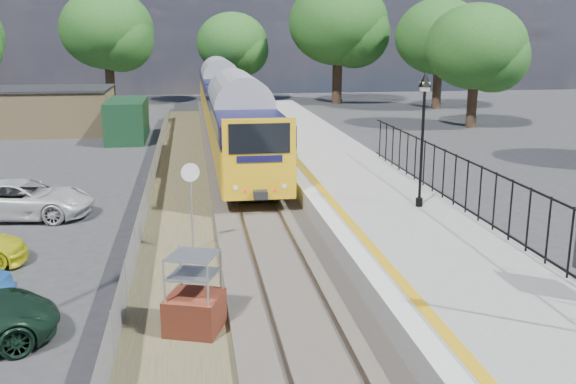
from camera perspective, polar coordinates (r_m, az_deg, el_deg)
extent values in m
plane|color=#2D2D30|center=(16.20, 0.77, -10.59)|extent=(120.00, 120.00, 0.00)
cube|color=#473F38|center=(25.54, -2.90, -1.15)|extent=(3.40, 80.00, 0.20)
cube|color=#4C472D|center=(23.52, -9.45, -2.83)|extent=(2.60, 70.00, 0.06)
cube|color=brown|center=(25.45, -4.52, -0.95)|extent=(0.07, 80.00, 0.14)
cube|color=brown|center=(25.59, -1.30, -0.83)|extent=(0.07, 80.00, 0.14)
cube|color=gray|center=(24.32, 7.47, -1.17)|extent=(5.00, 70.00, 0.90)
cube|color=silver|center=(23.69, 2.26, -0.33)|extent=(0.50, 70.00, 0.01)
cube|color=gold|center=(23.79, 3.45, -0.28)|extent=(0.30, 70.00, 0.01)
cylinder|color=black|center=(22.67, 11.58, -0.88)|extent=(0.24, 0.24, 0.30)
cylinder|color=black|center=(22.28, 11.81, 3.73)|extent=(0.10, 0.10, 3.70)
cube|color=black|center=(22.03, 12.06, 8.73)|extent=(0.08, 0.08, 0.30)
cube|color=beige|center=(22.02, 12.08, 9.17)|extent=(0.26, 0.26, 0.30)
cone|color=black|center=(22.00, 12.11, 9.76)|extent=(0.44, 0.44, 0.50)
cube|color=black|center=(19.69, 18.70, 1.23)|extent=(0.05, 26.00, 0.05)
cube|color=tan|center=(47.81, -20.30, 6.75)|extent=(8.00, 6.00, 3.00)
cube|color=black|center=(47.66, -20.45, 8.59)|extent=(8.20, 6.20, 0.15)
cube|color=#133621|center=(43.08, -14.09, 6.23)|extent=(2.40, 6.00, 2.60)
cylinder|color=#332319|center=(65.17, -15.51, 9.15)|extent=(0.88, 0.88, 3.85)
ellipsoid|color=#1E4B19|center=(64.99, -15.81, 13.74)|extent=(8.80, 8.80, 7.48)
cylinder|color=#332319|center=(66.89, -4.90, 9.40)|extent=(0.72, 0.72, 3.15)
ellipsoid|color=#1E4B19|center=(66.70, -4.98, 13.06)|extent=(7.20, 7.20, 6.12)
cylinder|color=#332319|center=(64.36, 4.39, 9.71)|extent=(0.96, 0.96, 4.20)
ellipsoid|color=#1E4B19|center=(64.20, 4.48, 14.79)|extent=(9.60, 9.60, 8.16)
cylinder|color=#332319|center=(61.04, 13.09, 8.84)|extent=(0.80, 0.80, 3.50)
ellipsoid|color=#1E4B19|center=(60.84, 13.34, 13.30)|extent=(8.00, 8.00, 6.80)
cylinder|color=#332319|center=(49.28, 16.02, 7.34)|extent=(0.72, 0.72, 3.15)
ellipsoid|color=#1E4B19|center=(49.02, 16.36, 12.31)|extent=(7.20, 7.20, 6.12)
cube|color=gold|center=(33.51, -4.42, 5.20)|extent=(2.80, 20.00, 1.90)
cube|color=#10103B|center=(33.34, -4.46, 7.41)|extent=(2.82, 20.00, 0.90)
cube|color=black|center=(33.34, -4.46, 7.41)|extent=(2.82, 18.00, 0.70)
cube|color=black|center=(33.71, -4.38, 3.22)|extent=(2.00, 18.00, 0.45)
cube|color=gold|center=(53.93, -6.10, 8.44)|extent=(2.80, 20.00, 1.90)
cube|color=#10103B|center=(53.83, -6.14, 9.81)|extent=(2.82, 20.00, 0.90)
cube|color=black|center=(53.83, -6.14, 9.81)|extent=(2.82, 18.00, 0.70)
cube|color=black|center=(54.05, -6.07, 7.19)|extent=(2.00, 18.00, 0.45)
cube|color=black|center=(23.25, -2.56, 4.77)|extent=(2.24, 0.04, 1.10)
cube|color=brown|center=(15.15, -8.29, -10.66)|extent=(1.52, 1.52, 0.91)
cylinder|color=#999EA3|center=(20.14, -8.56, -1.86)|extent=(0.06, 0.06, 2.60)
cylinder|color=silver|center=(19.79, -8.69, 1.73)|extent=(0.57, 0.16, 0.58)
imported|color=silver|center=(25.88, -22.55, -0.61)|extent=(5.38, 2.99, 1.42)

